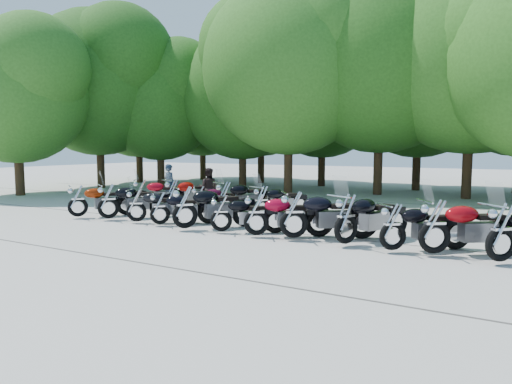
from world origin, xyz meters
The scene contains 32 objects.
ground centered at (0.00, 0.00, 0.00)m, with size 90.00×90.00×0.00m, color #A49F94.
tree_0 centered at (-15.42, 12.98, 5.45)m, with size 7.50×7.50×9.21m.
tree_1 centered at (-12.04, 11.24, 5.06)m, with size 6.97×6.97×8.55m.
tree_2 centered at (-7.25, 12.84, 5.31)m, with size 7.31×7.31×8.97m.
tree_3 centered at (-3.57, 11.24, 6.32)m, with size 8.70×8.70×10.67m.
tree_4 centered at (0.54, 13.09, 6.64)m, with size 9.13×9.13×11.20m.
tree_5 centered at (4.61, 13.20, 6.57)m, with size 9.04×9.04×11.10m.
tree_9 centered at (-13.53, 17.59, 5.52)m, with size 7.59×7.59×9.32m.
tree_10 centered at (-8.29, 16.97, 5.66)m, with size 7.78×7.78×9.55m.
tree_11 centered at (-3.76, 16.43, 5.49)m, with size 7.56×7.56×9.28m.
tree_12 centered at (1.80, 16.47, 5.72)m, with size 7.88×7.88×9.67m.
tree_16 centered at (-14.83, 4.00, 5.06)m, with size 6.97×6.97×8.55m.
tree_17 centered at (-14.68, 9.00, 6.04)m, with size 8.31×8.31×10.20m.
motorcycle_0 centered at (-6.24, 0.39, 0.64)m, with size 0.69×2.25×1.27m, color maroon, non-canonical shape.
motorcycle_1 centered at (-5.03, 0.61, 0.68)m, with size 0.73×2.40×1.36m, color black, non-canonical shape.
motorcycle_2 centered at (-3.80, 0.61, 0.62)m, with size 0.66×2.18×1.23m, color black, non-canonical shape.
motorcycle_3 centered at (-2.83, 0.59, 0.59)m, with size 0.63×2.08×1.18m, color black, non-canonical shape.
motorcycle_4 centered at (-1.68, 0.35, 0.73)m, with size 0.78×2.57×1.45m, color black, non-canonical shape.
motorcycle_5 centered at (-0.56, 0.52, 0.59)m, with size 0.64×2.09×1.18m, color black, non-canonical shape.
motorcycle_6 centered at (0.57, 0.50, 0.66)m, with size 0.71×2.34×1.32m, color maroon, non-canonical shape.
motorcycle_7 centered at (1.61, 0.62, 0.72)m, with size 0.78×2.55×1.44m, color black, non-canonical shape.
motorcycle_8 centered at (3.00, 0.58, 0.72)m, with size 0.78×2.55×1.44m, color black, non-canonical shape.
motorcycle_9 centered at (4.13, 0.46, 0.64)m, with size 0.69×2.27×1.28m, color black, non-canonical shape.
motorcycle_10 centered at (5.00, 0.56, 0.71)m, with size 0.77×2.53×1.43m, color maroon, non-canonical shape.
motorcycle_11 centered at (6.29, 0.46, 0.72)m, with size 0.77×2.54×1.44m, color black, non-canonical shape.
motorcycle_12 centered at (-6.12, 3.29, 0.65)m, with size 0.70×2.29×1.30m, color maroon, non-canonical shape.
motorcycle_13 centered at (-4.60, 3.34, 0.68)m, with size 0.73×2.40×1.36m, color #A00B05, non-canonical shape.
motorcycle_14 centered at (-3.20, 3.13, 0.58)m, with size 0.62×2.05×1.16m, color #3E081C, non-canonical shape.
motorcycle_15 centered at (-2.14, 3.11, 0.69)m, with size 0.74×2.45×1.38m, color black, non-canonical shape.
motorcycle_16 centered at (-0.66, 3.07, 0.64)m, with size 0.69×2.28×1.29m, color black, non-canonical shape.
rider_0 centered at (-6.01, 4.84, 0.84)m, with size 0.62×0.40×1.69m, color #1A2837.
rider_1 centered at (-3.90, 4.63, 0.79)m, with size 0.77×0.60×1.58m, color black.
Camera 1 is at (6.40, -9.91, 2.40)m, focal length 32.00 mm.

